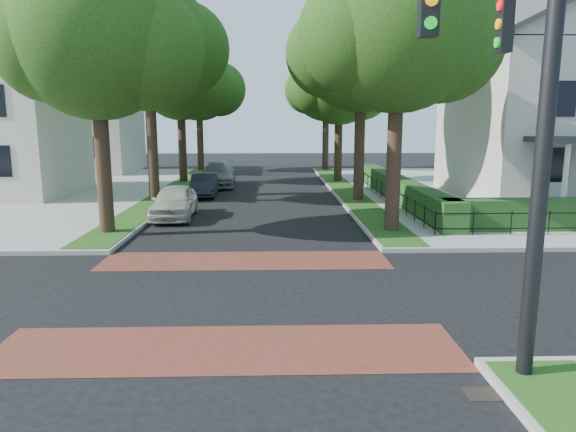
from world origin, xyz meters
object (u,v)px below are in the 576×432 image
object	(u,v)px
parked_car_front	(174,202)
parked_car_rear	(218,174)
traffic_signal	(528,96)
parked_car_middle	(204,185)

from	to	relation	value
parked_car_front	parked_car_rear	distance (m)	11.82
traffic_signal	parked_car_front	size ratio (longest dim) A/B	1.80
traffic_signal	parked_car_middle	size ratio (longest dim) A/B	1.97
parked_car_front	traffic_signal	bearing A→B (deg)	-62.23
parked_car_middle	parked_car_rear	size ratio (longest dim) A/B	0.73
traffic_signal	parked_car_middle	bearing A→B (deg)	110.12
parked_car_front	parked_car_middle	xyz separation A→B (m)	(0.41, 7.02, -0.09)
parked_car_front	parked_car_rear	size ratio (longest dim) A/B	0.80
traffic_signal	parked_car_front	bearing A→B (deg)	119.47
parked_car_front	parked_car_rear	xyz separation A→B (m)	(0.75, 11.80, 0.05)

